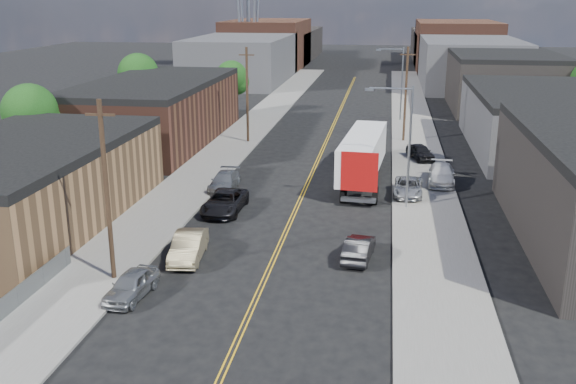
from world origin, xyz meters
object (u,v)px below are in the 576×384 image
(semi_truck, at_px, (364,152))
(car_right_lot_a, at_px, (408,187))
(car_right_lot_b, at_px, (442,174))
(car_right_lot_c, at_px, (420,152))
(car_left_c, at_px, (225,202))
(car_left_a, at_px, (131,285))
(car_left_d, at_px, (224,181))
(car_ahead_truck, at_px, (357,145))
(car_right_oncoming, at_px, (359,248))
(car_left_b, at_px, (188,247))

(semi_truck, height_order, car_right_lot_a, semi_truck)
(car_right_lot_b, height_order, car_right_lot_c, car_right_lot_b)
(car_left_c, bearing_deg, car_right_lot_c, 51.12)
(car_right_lot_a, distance_m, car_right_lot_c, 11.90)
(car_left_a, relative_size, car_right_lot_b, 0.79)
(car_left_d, bearing_deg, car_ahead_truck, 55.32)
(car_left_a, bearing_deg, car_right_lot_b, 59.81)
(car_left_a, height_order, car_ahead_truck, car_ahead_truck)
(semi_truck, height_order, car_left_a, semi_truck)
(car_left_c, height_order, car_right_lot_c, car_right_lot_c)
(car_right_oncoming, bearing_deg, car_left_d, -41.73)
(car_left_c, bearing_deg, semi_truck, 48.56)
(car_left_b, distance_m, car_right_lot_b, 24.31)
(car_left_a, height_order, car_left_c, car_left_c)
(car_right_lot_a, xyz_separation_m, car_right_lot_b, (2.80, 3.76, 0.10))
(semi_truck, distance_m, car_left_c, 14.20)
(car_right_oncoming, distance_m, car_right_lot_c, 25.27)
(car_left_c, bearing_deg, car_right_lot_a, 24.40)
(car_left_a, height_order, car_right_lot_a, car_right_lot_a)
(semi_truck, relative_size, car_left_c, 2.93)
(car_right_oncoming, distance_m, car_ahead_truck, 27.52)
(car_right_lot_a, distance_m, car_right_lot_b, 4.69)
(car_left_a, bearing_deg, car_right_oncoming, 37.21)
(car_left_a, height_order, car_right_oncoming, car_right_oncoming)
(car_right_lot_b, relative_size, car_ahead_truck, 0.96)
(semi_truck, xyz_separation_m, car_right_lot_b, (6.50, -0.93, -1.48))
(semi_truck, relative_size, car_right_lot_a, 3.43)
(semi_truck, bearing_deg, car_left_a, -109.37)
(car_left_d, relative_size, car_right_oncoming, 1.14)
(semi_truck, distance_m, car_right_lot_a, 6.18)
(semi_truck, bearing_deg, car_right_lot_c, 58.88)
(car_left_c, bearing_deg, car_left_b, -89.11)
(car_right_oncoming, relative_size, car_right_lot_b, 0.81)
(car_left_a, bearing_deg, car_left_d, 96.15)
(car_left_c, height_order, car_ahead_truck, car_left_c)
(car_left_a, xyz_separation_m, car_right_oncoming, (11.40, 6.87, 0.00))
(car_left_a, distance_m, car_right_lot_c, 35.52)
(car_left_c, xyz_separation_m, car_right_oncoming, (10.00, -7.29, -0.07))
(car_left_a, bearing_deg, car_right_lot_a, 59.87)
(car_right_lot_c, bearing_deg, car_right_lot_a, -116.35)
(semi_truck, xyz_separation_m, car_ahead_truck, (-0.99, 9.76, -1.63))
(car_right_oncoming, bearing_deg, car_ahead_truck, -80.51)
(car_left_c, height_order, car_left_d, car_left_c)
(car_left_c, distance_m, car_ahead_truck, 21.91)
(car_ahead_truck, bearing_deg, car_right_lot_c, -24.89)
(semi_truck, distance_m, car_right_lot_c, 8.90)
(car_right_lot_b, bearing_deg, car_ahead_truck, 128.69)
(car_right_oncoming, height_order, car_right_lot_c, car_right_lot_c)
(car_right_oncoming, height_order, car_ahead_truck, car_ahead_truck)
(semi_truck, bearing_deg, car_left_c, -127.79)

